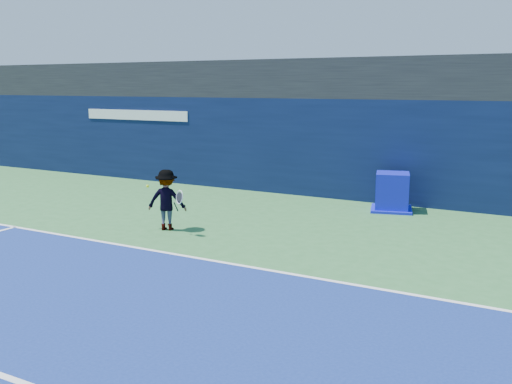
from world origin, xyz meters
TOP-DOWN VIEW (x-y plane):
  - ground at (0.00, 0.00)m, footprint 80.00×80.00m
  - baseline at (0.00, 3.00)m, footprint 24.00×0.10m
  - stadium_band at (0.00, 11.50)m, footprint 36.00×3.00m
  - back_wall_assembly at (-0.00, 10.50)m, footprint 36.00×1.03m
  - equipment_cart at (2.55, 9.24)m, footprint 1.34×1.34m
  - tennis_player at (-1.60, 4.59)m, footprint 1.26×0.83m
  - tennis_ball at (-2.35, 4.82)m, footprint 0.07×0.07m

SIDE VIEW (x-z plane):
  - ground at x=0.00m, z-range 0.00..0.00m
  - baseline at x=0.00m, z-range 0.01..0.01m
  - equipment_cart at x=2.55m, z-range -0.05..1.00m
  - tennis_player at x=-1.60m, z-range 0.00..1.45m
  - tennis_ball at x=-2.35m, z-range 0.92..1.00m
  - back_wall_assembly at x=0.00m, z-range 0.00..3.00m
  - stadium_band at x=0.00m, z-range 3.00..4.20m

